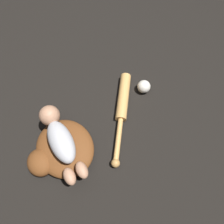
{
  "coord_description": "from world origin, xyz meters",
  "views": [
    {
      "loc": [
        -0.44,
        0.05,
        1.06
      ],
      "look_at": [
        -0.06,
        -0.28,
        0.07
      ],
      "focal_mm": 35.0,
      "sensor_mm": 36.0,
      "label": 1
    }
  ],
  "objects_px": {
    "baseball_glove": "(61,150)",
    "baseball_bat": "(122,106)",
    "baby_figure": "(59,137)",
    "baseball": "(144,87)"
  },
  "relations": [
    {
      "from": "baseball_glove",
      "to": "baseball_bat",
      "type": "height_order",
      "value": "baseball_glove"
    },
    {
      "from": "baseball_bat",
      "to": "baseball",
      "type": "distance_m",
      "value": 0.17
    },
    {
      "from": "baseball_glove",
      "to": "baby_figure",
      "type": "bearing_deg",
      "value": -54.26
    },
    {
      "from": "baseball_glove",
      "to": "baby_figure",
      "type": "height_order",
      "value": "baby_figure"
    },
    {
      "from": "baseball_glove",
      "to": "baby_figure",
      "type": "xyz_separation_m",
      "value": [
        0.02,
        -0.03,
        0.09
      ]
    },
    {
      "from": "baseball_glove",
      "to": "baseball",
      "type": "relative_size",
      "value": 4.77
    },
    {
      "from": "baseball_glove",
      "to": "baseball_bat",
      "type": "xyz_separation_m",
      "value": [
        -0.01,
        -0.39,
        -0.01
      ]
    },
    {
      "from": "baseball_glove",
      "to": "baby_figure",
      "type": "relative_size",
      "value": 0.9
    },
    {
      "from": "baseball_bat",
      "to": "baseball",
      "type": "height_order",
      "value": "baseball"
    },
    {
      "from": "baby_figure",
      "to": "baseball",
      "type": "distance_m",
      "value": 0.54
    }
  ]
}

